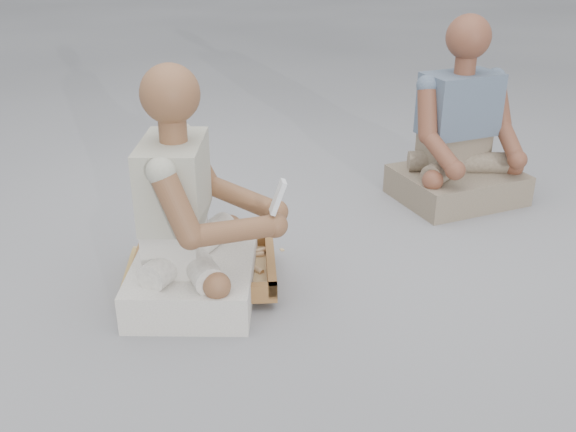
{
  "coord_description": "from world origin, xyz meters",
  "views": [
    {
      "loc": [
        -0.02,
        -1.89,
        1.27
      ],
      "look_at": [
        0.02,
        0.22,
        0.3
      ],
      "focal_mm": 40.0,
      "sensor_mm": 36.0,
      "label": 1
    }
  ],
  "objects_px": {
    "carved_panel": "(199,272)",
    "companion": "(460,141)",
    "tool_tray": "(205,270)",
    "craftsman": "(189,223)"
  },
  "relations": [
    {
      "from": "tool_tray",
      "to": "craftsman",
      "type": "relative_size",
      "value": 0.65
    },
    {
      "from": "companion",
      "to": "carved_panel",
      "type": "bearing_deg",
      "value": 10.57
    },
    {
      "from": "carved_panel",
      "to": "craftsman",
      "type": "xyz_separation_m",
      "value": [
        -0.01,
        -0.13,
        0.27
      ]
    },
    {
      "from": "carved_panel",
      "to": "companion",
      "type": "relative_size",
      "value": 0.64
    },
    {
      "from": "tool_tray",
      "to": "craftsman",
      "type": "distance_m",
      "value": 0.24
    },
    {
      "from": "carved_panel",
      "to": "tool_tray",
      "type": "bearing_deg",
      "value": -63.02
    },
    {
      "from": "tool_tray",
      "to": "craftsman",
      "type": "height_order",
      "value": "craftsman"
    },
    {
      "from": "carved_panel",
      "to": "companion",
      "type": "distance_m",
      "value": 1.45
    },
    {
      "from": "craftsman",
      "to": "carved_panel",
      "type": "bearing_deg",
      "value": 179.72
    },
    {
      "from": "craftsman",
      "to": "companion",
      "type": "xyz_separation_m",
      "value": [
        1.21,
        0.89,
        0.01
      ]
    }
  ]
}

